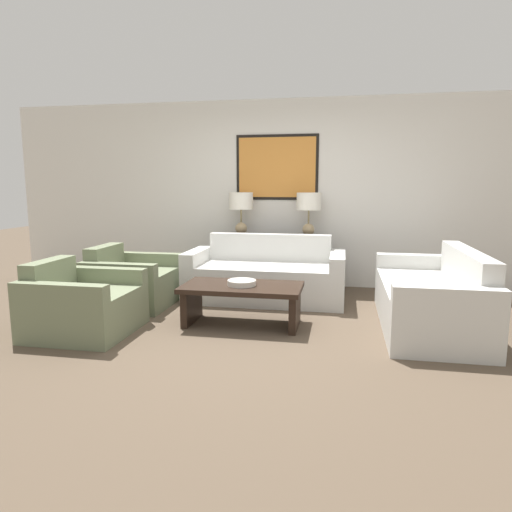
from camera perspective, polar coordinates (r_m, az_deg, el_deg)
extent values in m
plane|color=brown|center=(4.60, -1.65, -9.57)|extent=(20.00, 20.00, 0.00)
cube|color=silver|center=(6.68, 2.68, 7.77)|extent=(8.13, 0.10, 2.65)
cube|color=black|center=(6.63, 2.63, 11.01)|extent=(1.18, 0.01, 0.92)
cube|color=orange|center=(6.62, 2.63, 11.01)|extent=(1.10, 0.02, 0.84)
cube|color=black|center=(6.51, 2.28, -0.76)|extent=(1.41, 0.39, 0.73)
cylinder|color=tan|center=(6.54, -1.86, 2.63)|extent=(0.14, 0.14, 0.02)
sphere|color=tan|center=(6.53, -1.87, 3.47)|extent=(0.17, 0.17, 0.17)
cylinder|color=#8C7A51|center=(6.51, -1.88, 5.05)|extent=(0.02, 0.02, 0.19)
cylinder|color=white|center=(6.50, -1.89, 6.91)|extent=(0.34, 0.34, 0.24)
cylinder|color=tan|center=(6.40, 6.55, 2.43)|extent=(0.14, 0.14, 0.02)
sphere|color=tan|center=(6.39, 6.57, 3.30)|extent=(0.17, 0.17, 0.17)
cylinder|color=#8C7A51|center=(6.37, 6.59, 4.91)|extent=(0.02, 0.02, 0.19)
cylinder|color=white|center=(6.36, 6.63, 6.81)|extent=(0.34, 0.34, 0.24)
cube|color=silver|center=(5.72, 1.03, -3.49)|extent=(1.62, 0.73, 0.46)
cube|color=silver|center=(6.13, 1.75, -0.98)|extent=(1.62, 0.18, 0.81)
cube|color=silver|center=(6.00, -7.30, -2.17)|extent=(0.18, 0.91, 0.62)
cube|color=silver|center=(5.72, 10.10, -2.80)|extent=(0.18, 0.91, 0.62)
cube|color=silver|center=(5.03, 19.57, -5.77)|extent=(0.73, 1.62, 0.46)
cube|color=silver|center=(5.08, 24.75, -3.88)|extent=(0.18, 1.62, 0.81)
cube|color=silver|center=(5.89, 19.18, -2.81)|extent=(0.91, 0.18, 0.62)
cube|color=silver|center=(4.18, 22.72, -7.76)|extent=(0.91, 0.18, 0.62)
cube|color=black|center=(4.75, -1.75, -3.93)|extent=(1.24, 0.66, 0.05)
cube|color=black|center=(4.95, -8.04, -6.04)|extent=(0.07, 0.53, 0.38)
cube|color=black|center=(4.72, 4.89, -6.73)|extent=(0.07, 0.53, 0.38)
cylinder|color=beige|center=(4.72, -1.80, -3.36)|extent=(0.30, 0.30, 0.06)
cube|color=#707A5B|center=(5.74, -14.17, -3.90)|extent=(0.74, 0.66, 0.43)
cube|color=#707A5B|center=(5.91, -18.30, -2.23)|extent=(0.18, 0.66, 0.72)
cube|color=#707A5B|center=(5.41, -16.86, -3.92)|extent=(0.92, 0.14, 0.59)
cube|color=#707A5B|center=(6.11, -13.39, -2.31)|extent=(0.92, 0.14, 0.59)
cube|color=#707A5B|center=(4.81, -19.61, -6.63)|extent=(0.74, 0.66, 0.43)
cube|color=#707A5B|center=(5.02, -24.28, -4.52)|extent=(0.18, 0.66, 0.72)
cube|color=#707A5B|center=(4.51, -23.25, -6.82)|extent=(0.92, 0.14, 0.59)
cube|color=#707A5B|center=(5.17, -18.28, -4.57)|extent=(0.92, 0.14, 0.59)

